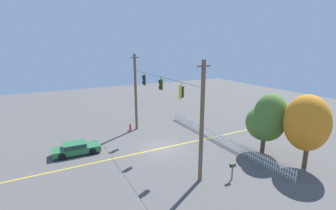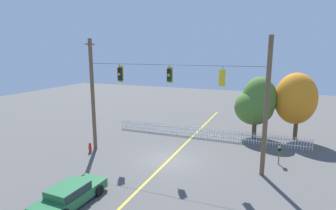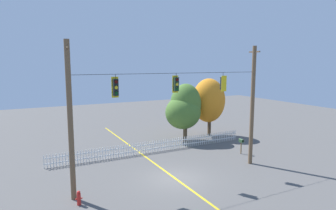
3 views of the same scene
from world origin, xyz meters
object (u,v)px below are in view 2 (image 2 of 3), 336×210
(traffic_signal_westbound_side, at_px, (169,75))
(traffic_signal_eastbound_side, at_px, (222,78))
(autumn_maple_near_fence, at_px, (256,103))
(autumn_maple_mid, at_px, (296,99))
(parked_car, at_px, (70,194))
(traffic_signal_northbound_secondary, at_px, (120,74))
(roadside_mailbox, at_px, (279,150))
(fire_hydrant, at_px, (90,147))

(traffic_signal_westbound_side, bearing_deg, traffic_signal_eastbound_side, -0.27)
(autumn_maple_near_fence, bearing_deg, traffic_signal_eastbound_side, -101.74)
(autumn_maple_near_fence, bearing_deg, autumn_maple_mid, 10.56)
(traffic_signal_westbound_side, xyz_separation_m, parked_car, (-2.72, -7.73, -5.91))
(autumn_maple_near_fence, bearing_deg, traffic_signal_northbound_secondary, -139.07)
(traffic_signal_northbound_secondary, height_order, roadside_mailbox, traffic_signal_northbound_secondary)
(traffic_signal_eastbound_side, height_order, parked_car, traffic_signal_eastbound_side)
(autumn_maple_mid, relative_size, parked_car, 1.43)
(parked_car, height_order, roadside_mailbox, roadside_mailbox)
(autumn_maple_near_fence, bearing_deg, roadside_mailbox, -70.43)
(autumn_maple_mid, bearing_deg, traffic_signal_northbound_secondary, -145.39)
(traffic_signal_northbound_secondary, distance_m, fire_hydrant, 6.62)
(traffic_signal_northbound_secondary, distance_m, autumn_maple_near_fence, 13.21)
(traffic_signal_eastbound_side, bearing_deg, autumn_maple_near_fence, 78.26)
(traffic_signal_eastbound_side, height_order, fire_hydrant, traffic_signal_eastbound_side)
(traffic_signal_eastbound_side, xyz_separation_m, autumn_maple_near_fence, (1.75, 8.43, -3.10))
(traffic_signal_westbound_side, bearing_deg, parked_car, -109.39)
(autumn_maple_near_fence, xyz_separation_m, fire_hydrant, (-12.25, -9.31, -2.94))
(traffic_signal_northbound_secondary, bearing_deg, fire_hydrant, -160.66)
(fire_hydrant, relative_size, roadside_mailbox, 0.62)
(traffic_signal_eastbound_side, distance_m, fire_hydrant, 12.14)
(traffic_signal_eastbound_side, xyz_separation_m, autumn_maple_mid, (5.16, 9.07, -2.53))
(autumn_maple_mid, xyz_separation_m, parked_car, (-11.71, -16.77, -3.31))
(autumn_maple_mid, relative_size, roadside_mailbox, 4.66)
(traffic_signal_northbound_secondary, xyz_separation_m, roadside_mailbox, (11.88, 2.27, -5.36))
(traffic_signal_northbound_secondary, distance_m, traffic_signal_westbound_side, 4.12)
(autumn_maple_near_fence, relative_size, parked_car, 1.34)
(traffic_signal_northbound_secondary, distance_m, roadside_mailbox, 13.23)
(autumn_maple_mid, height_order, roadside_mailbox, autumn_maple_mid)
(autumn_maple_near_fence, relative_size, autumn_maple_mid, 0.93)
(traffic_signal_westbound_side, height_order, roadside_mailbox, traffic_signal_westbound_side)
(traffic_signal_westbound_side, relative_size, autumn_maple_mid, 0.21)
(parked_car, distance_m, roadside_mailbox, 14.50)
(traffic_signal_westbound_side, relative_size, roadside_mailbox, 0.96)
(traffic_signal_northbound_secondary, relative_size, roadside_mailbox, 1.04)
(traffic_signal_northbound_secondary, height_order, fire_hydrant, traffic_signal_northbound_secondary)
(fire_hydrant, bearing_deg, autumn_maple_mid, 32.41)
(autumn_maple_mid, bearing_deg, traffic_signal_eastbound_side, -119.65)
(fire_hydrant, bearing_deg, parked_car, -59.98)
(traffic_signal_northbound_secondary, height_order, traffic_signal_westbound_side, same)
(traffic_signal_northbound_secondary, xyz_separation_m, traffic_signal_westbound_side, (4.12, -0.00, 0.06))
(traffic_signal_westbound_side, xyz_separation_m, autumn_maple_near_fence, (5.58, 8.41, -3.17))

